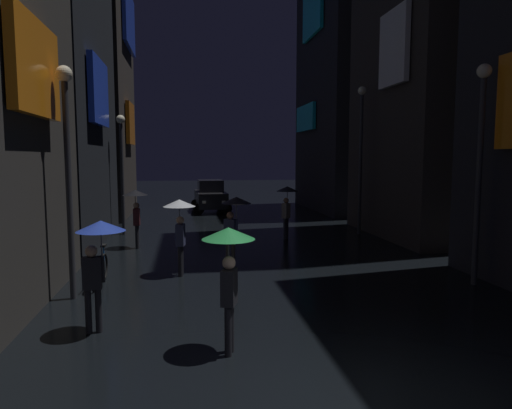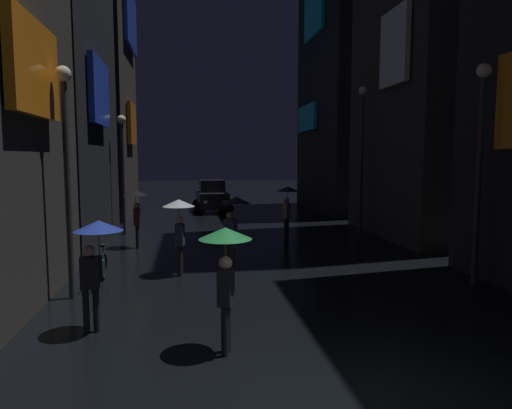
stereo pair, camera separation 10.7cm
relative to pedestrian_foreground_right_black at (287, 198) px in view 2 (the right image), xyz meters
The scene contains 14 objects.
building_left_far 15.25m from the pedestrian_foreground_right_black, 135.67° to the left, with size 4.25×7.19×19.93m.
building_right_far 13.46m from the pedestrian_foreground_right_black, 59.20° to the left, with size 4.25×8.83×17.78m.
pedestrian_foreground_right_black is the anchor object (origin of this frame).
pedestrian_midstreet_left_green 10.97m from the pedestrian_foreground_right_black, 107.80° to the right, with size 0.90×0.90×2.12m.
pedestrian_midstreet_centre_clear 6.66m from the pedestrian_foreground_right_black, 129.26° to the right, with size 0.90×0.90×2.12m.
pedestrian_far_right_black 5.18m from the pedestrian_foreground_right_black, 120.25° to the right, with size 0.90×0.90×2.12m.
pedestrian_foreground_left_black 5.92m from the pedestrian_foreground_right_black, 169.91° to the right, with size 0.90×0.90×2.12m.
pedestrian_near_crossing_blue 10.81m from the pedestrian_foreground_right_black, 121.64° to the right, with size 0.90×0.90×2.12m.
bicycle_parked_at_storefront 8.71m from the pedestrian_foreground_right_black, 136.72° to the right, with size 0.16×1.82×0.96m.
car_distant 10.18m from the pedestrian_foreground_right_black, 104.49° to the left, with size 2.36×4.20×1.92m.
streetlamp_right_far 4.02m from the pedestrian_foreground_right_black, 10.36° to the left, with size 0.36×0.36×6.24m.
streetlamp_left_near 9.82m from the pedestrian_foreground_right_black, 133.60° to the right, with size 0.36×0.36×5.32m.
streetlamp_left_far 7.13m from the pedestrian_foreground_right_black, 163.21° to the left, with size 0.36×0.36×5.05m.
streetlamp_right_near 8.26m from the pedestrian_foreground_right_black, 65.60° to the right, with size 0.36×0.36×5.60m.
Camera 2 is at (-2.28, -5.26, 3.29)m, focal length 32.00 mm.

